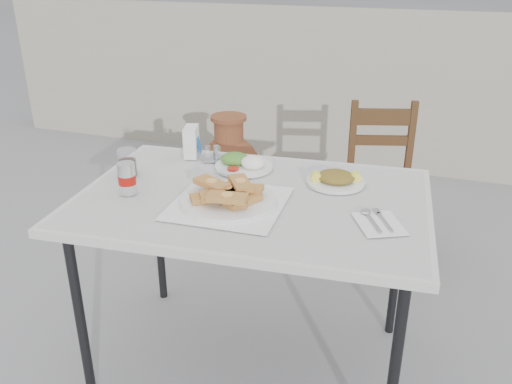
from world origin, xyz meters
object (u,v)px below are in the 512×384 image
(pide_plate, at_px, (228,194))
(cola_glass, at_px, (128,164))
(chair, at_px, (382,180))
(condiment_caddy, at_px, (214,155))
(salad_chopped_plate, at_px, (336,179))
(terracotta_urn, at_px, (230,177))
(soda_can, at_px, (127,178))
(cafe_table, at_px, (252,209))
(salad_rice_plate, at_px, (243,163))
(napkin_holder, at_px, (191,142))

(pide_plate, bearing_deg, cola_glass, 166.36)
(chair, bearing_deg, cola_glass, -145.63)
(condiment_caddy, distance_m, chair, 1.11)
(salad_chopped_plate, height_order, terracotta_urn, salad_chopped_plate)
(soda_can, bearing_deg, chair, 57.59)
(pide_plate, relative_size, salad_chopped_plate, 1.81)
(cafe_table, height_order, pide_plate, pide_plate)
(chair, bearing_deg, salad_rice_plate, -135.66)
(cola_glass, height_order, condiment_caddy, cola_glass)
(cola_glass, bearing_deg, soda_can, -58.86)
(salad_rice_plate, relative_size, condiment_caddy, 2.13)
(cola_glass, bearing_deg, pide_plate, -13.64)
(salad_rice_plate, bearing_deg, salad_chopped_plate, -5.05)
(salad_chopped_plate, distance_m, chair, 0.99)
(napkin_holder, bearing_deg, pide_plate, -66.67)
(pide_plate, distance_m, salad_rice_plate, 0.35)
(cafe_table, distance_m, napkin_holder, 0.51)
(cola_glass, relative_size, condiment_caddy, 0.96)
(napkin_holder, xyz_separation_m, terracotta_urn, (-0.16, 0.83, -0.51))
(salad_rice_plate, relative_size, salad_chopped_plate, 1.07)
(cola_glass, height_order, chair, cola_glass)
(cafe_table, xyz_separation_m, salad_rice_plate, (-0.13, 0.25, 0.08))
(salad_rice_plate, height_order, napkin_holder, napkin_holder)
(cafe_table, bearing_deg, chair, 72.35)
(salad_chopped_plate, relative_size, soda_can, 1.91)
(salad_chopped_plate, distance_m, napkin_holder, 0.66)
(cafe_table, relative_size, soda_can, 11.45)
(cafe_table, bearing_deg, salad_chopped_plate, 38.52)
(pide_plate, distance_m, soda_can, 0.39)
(salad_rice_plate, bearing_deg, condiment_caddy, 163.75)
(napkin_holder, xyz_separation_m, condiment_caddy, (0.11, -0.02, -0.04))
(pide_plate, distance_m, napkin_holder, 0.52)
(cola_glass, bearing_deg, napkin_holder, 63.30)
(salad_rice_plate, distance_m, soda_can, 0.49)
(pide_plate, height_order, cola_glass, cola_glass)
(napkin_holder, bearing_deg, soda_can, -113.09)
(cafe_table, bearing_deg, salad_rice_plate, 117.33)
(soda_can, xyz_separation_m, chair, (0.80, 1.26, -0.40))
(salad_rice_plate, height_order, condiment_caddy, condiment_caddy)
(pide_plate, bearing_deg, napkin_holder, 129.72)
(cafe_table, bearing_deg, condiment_caddy, 133.53)
(condiment_caddy, relative_size, chair, 0.13)
(salad_rice_plate, xyz_separation_m, soda_can, (-0.31, -0.38, 0.04))
(condiment_caddy, bearing_deg, salad_chopped_plate, -8.18)
(cafe_table, distance_m, cola_glass, 0.54)
(terracotta_urn, bearing_deg, soda_can, -84.96)
(salad_rice_plate, height_order, salad_chopped_plate, salad_rice_plate)
(salad_rice_plate, distance_m, chair, 1.07)
(soda_can, xyz_separation_m, napkin_holder, (0.05, 0.44, 0.01))
(salad_chopped_plate, distance_m, cola_glass, 0.82)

